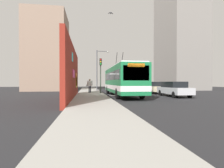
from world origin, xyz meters
name	(u,v)px	position (x,y,z in m)	size (l,w,h in m)	color
ground_plane	(104,95)	(0.00, 0.00, 0.00)	(80.00, 80.00, 0.00)	#232326
sidewalk_slab	(91,95)	(0.00, 1.60, 0.07)	(48.00, 3.20, 0.15)	#9E9B93
graffiti_wall	(72,73)	(-4.35, 3.35, 2.33)	(13.26, 0.32, 4.67)	maroon
building_far_left	(48,52)	(13.07, 9.20, 6.98)	(8.32, 6.95, 13.96)	gray
building_far_right	(179,38)	(13.58, -17.00, 10.59)	(10.70, 6.95, 21.18)	gray
city_bus	(122,80)	(-1.54, -1.80, 1.81)	(11.53, 2.54, 5.03)	#19723F
parked_car_silver	(174,89)	(-3.35, -7.00, 0.84)	(4.75, 1.81, 1.58)	#B7B7BC
parked_car_champagne	(154,87)	(2.35, -7.00, 0.84)	(4.77, 1.84, 1.58)	#C6B793
parked_car_dark_gray	(140,86)	(8.73, -7.00, 0.84)	(4.81, 1.87, 1.58)	#38383D
parked_car_red	(131,85)	(14.93, -7.00, 0.84)	(4.44, 1.93, 1.58)	#B21E19
pedestrian_midblock	(90,85)	(2.53, 1.68, 1.20)	(0.24, 0.78, 1.77)	#1E1E2D
traffic_light	(101,70)	(1.22, 0.35, 3.06)	(0.49, 0.28, 4.34)	#2D382D
street_lamp	(98,67)	(7.58, 0.22, 3.91)	(0.44, 1.98, 6.50)	#4C4C51
flying_pigeons	(111,13)	(-1.52, -0.53, 9.09)	(0.32, 0.53, 0.17)	#47474C
curbside_puddle	(110,96)	(-0.95, -0.60, 0.00)	(1.40, 1.40, 0.00)	black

